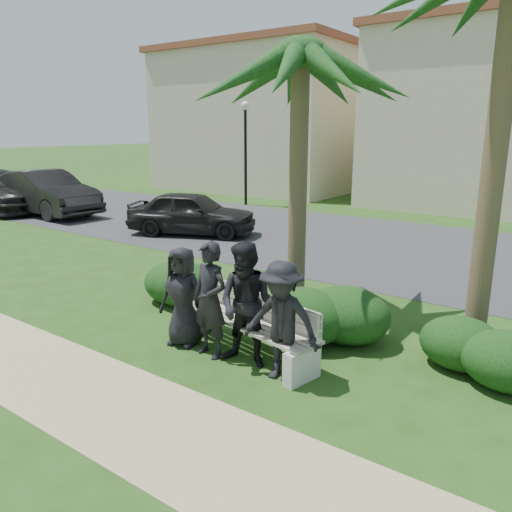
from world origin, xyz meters
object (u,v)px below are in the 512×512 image
at_px(street_lamp, 245,135).
at_px(man_a, 183,297).
at_px(man_d, 281,321).
at_px(park_bench, 245,327).
at_px(man_c, 247,305).
at_px(car_b, 46,193).
at_px(car_a, 192,213).
at_px(man_b, 210,300).
at_px(palm_left, 301,57).

xyz_separation_m(street_lamp, man_a, (7.79, -12.02, -2.18)).
xyz_separation_m(street_lamp, man_d, (9.58, -12.08, -2.14)).
bearing_deg(park_bench, man_c, -35.96).
bearing_deg(car_b, man_d, -109.03).
height_order(man_c, man_d, man_c).
relative_size(street_lamp, car_a, 1.09).
height_order(man_b, car_a, man_b).
relative_size(park_bench, car_a, 0.66).
bearing_deg(palm_left, man_d, -62.89).
bearing_deg(palm_left, park_bench, -79.18).
xyz_separation_m(park_bench, car_a, (-6.38, 5.80, 0.28)).
relative_size(street_lamp, man_c, 2.45).
bearing_deg(park_bench, man_b, -121.37).
bearing_deg(man_d, palm_left, 110.11).
bearing_deg(car_b, park_bench, -108.95).
distance_m(palm_left, car_b, 13.80).
relative_size(man_a, palm_left, 0.29).
bearing_deg(palm_left, car_b, 166.25).
height_order(street_lamp, man_c, street_lamp).
xyz_separation_m(man_c, palm_left, (-0.67, 2.40, 3.47)).
bearing_deg(man_a, man_d, -11.41).
xyz_separation_m(palm_left, car_b, (-12.96, 3.17, -3.51)).
distance_m(street_lamp, man_b, 14.85).
bearing_deg(man_b, man_d, 5.60).
bearing_deg(street_lamp, man_d, -51.57).
bearing_deg(palm_left, street_lamp, 130.89).
relative_size(man_a, car_a, 0.39).
xyz_separation_m(street_lamp, park_bench, (8.72, -11.71, -2.55)).
bearing_deg(street_lamp, palm_left, -49.11).
xyz_separation_m(man_c, car_b, (-13.63, 5.57, -0.04)).
relative_size(man_c, palm_left, 0.33).
distance_m(man_a, palm_left, 4.36).
relative_size(street_lamp, park_bench, 1.65).
xyz_separation_m(car_a, car_b, (-6.98, -0.52, 0.16)).
distance_m(park_bench, car_a, 8.63).
distance_m(man_b, car_a, 8.63).
bearing_deg(man_b, palm_left, 96.83).
relative_size(man_a, man_c, 0.87).
height_order(street_lamp, man_b, street_lamp).
bearing_deg(car_b, man_a, -111.60).
distance_m(man_a, man_c, 1.20).
bearing_deg(man_c, car_a, 127.31).
bearing_deg(man_b, man_c, 12.74).
height_order(man_d, palm_left, palm_left).
bearing_deg(palm_left, man_b, -88.58).
height_order(street_lamp, palm_left, palm_left).
distance_m(park_bench, palm_left, 4.50).
bearing_deg(street_lamp, man_b, -55.26).
bearing_deg(man_a, palm_left, 67.94).
distance_m(man_b, palm_left, 4.29).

